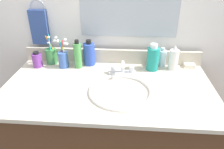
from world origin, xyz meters
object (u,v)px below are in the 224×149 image
at_px(hand_towel, 39,27).
at_px(faucet, 122,70).
at_px(cup_green, 51,55).
at_px(bottle_mouthwash_teal, 153,58).
at_px(cup_blue_plastic, 63,59).
at_px(bottle_cream_purple, 37,60).
at_px(bottle_gel_clear, 162,58).
at_px(bottle_shampoo_blue, 89,54).
at_px(bottle_lotion_white, 174,59).
at_px(bottle_toner_green, 78,55).
at_px(soap_bar, 189,65).

height_order(hand_towel, faucet, hand_towel).
relative_size(faucet, cup_green, 0.82).
bearing_deg(cup_green, faucet, -14.29).
xyz_separation_m(bottle_mouthwash_teal, cup_blue_plastic, (-0.55, -0.01, -0.02)).
height_order(bottle_cream_purple, bottle_gel_clear, bottle_gel_clear).
xyz_separation_m(hand_towel, bottle_shampoo_blue, (0.33, -0.06, -0.15)).
distance_m(bottle_lotion_white, bottle_cream_purple, 0.85).
distance_m(hand_towel, bottle_cream_purple, 0.21).
distance_m(hand_towel, faucet, 0.60).
relative_size(bottle_lotion_white, bottle_toner_green, 0.86).
relative_size(bottle_mouthwash_teal, soap_bar, 2.61).
relative_size(faucet, bottle_mouthwash_teal, 0.96).
bearing_deg(soap_bar, faucet, -163.68).
distance_m(cup_blue_plastic, cup_green, 0.11).
xyz_separation_m(bottle_shampoo_blue, bottle_mouthwash_teal, (0.40, -0.04, 0.00)).
distance_m(faucet, cup_green, 0.48).
relative_size(bottle_lotion_white, cup_blue_plastic, 0.83).
relative_size(faucet, bottle_toner_green, 0.89).
distance_m(hand_towel, cup_blue_plastic, 0.26).
bearing_deg(cup_blue_plastic, bottle_shampoo_blue, 17.56).
xyz_separation_m(bottle_toner_green, bottle_mouthwash_teal, (0.46, 0.00, -0.01)).
bearing_deg(bottle_lotion_white, bottle_cream_purple, -177.59).
distance_m(bottle_shampoo_blue, bottle_mouthwash_teal, 0.40).
distance_m(bottle_lotion_white, soap_bar, 0.13).
distance_m(faucet, bottle_gel_clear, 0.28).
distance_m(bottle_mouthwash_teal, cup_green, 0.65).
height_order(bottle_toner_green, bottle_cream_purple, bottle_toner_green).
bearing_deg(faucet, cup_blue_plastic, 169.57).
bearing_deg(soap_bar, bottle_lotion_white, -165.57).
xyz_separation_m(bottle_mouthwash_teal, soap_bar, (0.24, 0.05, -0.06)).
xyz_separation_m(hand_towel, bottle_mouthwash_teal, (0.72, -0.11, -0.14)).
height_order(faucet, bottle_lotion_white, bottle_lotion_white).
relative_size(hand_towel, soap_bar, 3.44).
relative_size(hand_towel, bottle_shampoo_blue, 1.33).
bearing_deg(bottle_toner_green, soap_bar, 4.17).
relative_size(bottle_shampoo_blue, cup_blue_plastic, 0.89).
height_order(bottle_cream_purple, soap_bar, bottle_cream_purple).
bearing_deg(hand_towel, bottle_gel_clear, -3.39).
relative_size(bottle_toner_green, cup_green, 0.92).
xyz_separation_m(hand_towel, soap_bar, (0.96, -0.06, -0.21)).
bearing_deg(faucet, bottle_shampoo_blue, 151.42).
bearing_deg(bottle_shampoo_blue, cup_green, 179.82).
bearing_deg(bottle_toner_green, bottle_lotion_white, 2.21).
distance_m(bottle_toner_green, bottle_cream_purple, 0.26).
bearing_deg(faucet, bottle_gel_clear, 28.86).
relative_size(hand_towel, bottle_lotion_white, 1.42).
xyz_separation_m(hand_towel, bottle_toner_green, (0.26, -0.11, -0.14)).
height_order(bottle_mouthwash_teal, soap_bar, bottle_mouthwash_teal).
bearing_deg(bottle_cream_purple, bottle_toner_green, 2.87).
height_order(bottle_mouthwash_teal, bottle_cream_purple, bottle_mouthwash_teal).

